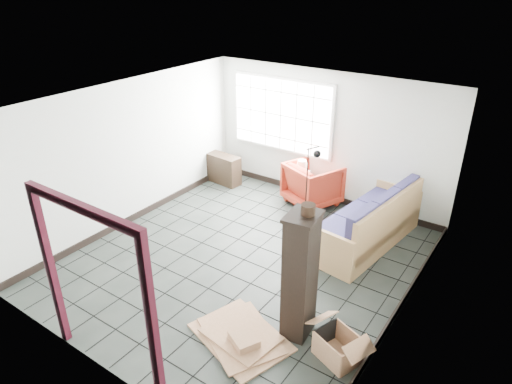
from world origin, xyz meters
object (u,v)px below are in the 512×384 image
Objects in this scene: futon_sofa at (370,226)px; side_table at (298,181)px; armchair at (313,182)px; tall_shelf at (300,276)px.

side_table is (-1.86, 0.82, 0.03)m from futon_sofa.
side_table is (-0.33, 0.00, -0.07)m from armchair.
futon_sofa reaches higher than side_table.
futon_sofa is at bearing 84.83° from tall_shelf.
side_table is 3.86m from tall_shelf.
tall_shelf is (0.05, -2.50, 0.51)m from futon_sofa.
tall_shelf is (1.58, -3.32, 0.41)m from armchair.
tall_shelf reaches higher than armchair.
futon_sofa is 2.56× the size of armchair.
armchair is 3.70m from tall_shelf.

